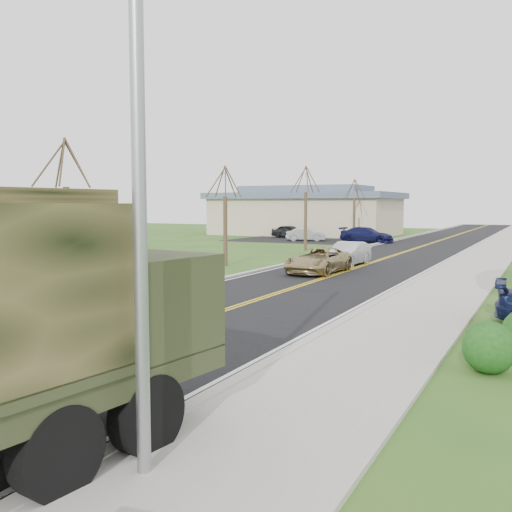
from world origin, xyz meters
The scene contains 15 objects.
road centered at (0.00, 40.00, 0.01)m, with size 8.00×120.00×0.01m, color black.
curb_right centered at (4.15, 40.00, 0.06)m, with size 0.30×120.00×0.12m, color #9E998E.
sidewalk_right centered at (5.90, 40.00, 0.05)m, with size 3.20×120.00×0.10m, color #9E998E.
curb_left centered at (-4.15, 40.00, 0.05)m, with size 0.30×120.00×0.10m, color #9E998E.
street_light centered at (4.90, -0.50, 4.43)m, with size 1.65×0.22×8.00m.
bare_tree_a centered at (-7.00, 10.00, 2.63)m, with size 1.93×2.26×6.08m.
bare_tree_b centered at (-7.00, 22.00, 2.48)m, with size 1.83×2.14×5.73m.
bare_tree_c centered at (-7.00, 34.00, 2.78)m, with size 2.04×2.39×6.42m.
bare_tree_d centered at (-7.00, 46.00, 2.55)m, with size 1.88×2.20×5.91m.
commercial_building centered at (-15.98, 55.97, 2.69)m, with size 25.50×21.50×5.65m.
suv_champagne centered at (-1.01, 21.21, 0.66)m, with size 2.20×4.76×1.32m, color #9A8556.
sedan_silver centered at (-0.80, 25.44, 0.68)m, with size 1.45×4.15×1.37m, color silver.
lot_car_dark centered at (-14.82, 48.71, 0.68)m, with size 1.61×3.99×1.36m, color black.
lot_car_silver centered at (-11.40, 44.77, 0.62)m, with size 1.32×3.79×1.25m, color #9E9EA2.
lot_car_navy centered at (-5.55, 45.30, 0.71)m, with size 2.00×4.92×1.43m, color #0F113A.
Camera 1 is at (9.54, -6.12, 3.54)m, focal length 40.00 mm.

